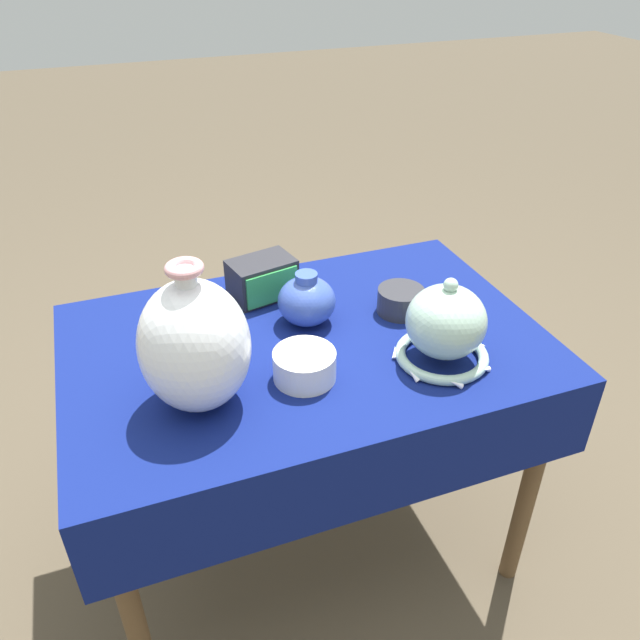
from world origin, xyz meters
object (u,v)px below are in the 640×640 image
Objects in this scene: vase_tall_bulbous at (195,345)px; jar_round_cobalt at (307,301)px; pot_squat_ivory at (304,366)px; pot_squat_charcoal at (401,301)px; vase_dome_bell at (445,327)px; mosaic_tile_box at (262,279)px.

vase_tall_bulbous is 2.29× the size of jar_round_cobalt.
pot_squat_charcoal is (0.29, 0.16, -0.00)m from pot_squat_ivory.
pot_squat_ivory is 0.97× the size of jar_round_cobalt.
vase_dome_bell reaches higher than pot_squat_charcoal.
vase_dome_bell is at bearing -65.60° from mosaic_tile_box.
pot_squat_charcoal is (0.50, 0.16, -0.10)m from vase_tall_bulbous.
pot_squat_ivory is (0.21, 0.00, -0.10)m from vase_tall_bulbous.
pot_squat_ivory is (-0.01, -0.34, -0.02)m from mosaic_tile_box.
pot_squat_charcoal is at bearing -8.75° from jar_round_cobalt.
vase_tall_bulbous reaches higher than mosaic_tile_box.
pot_squat_ivory is at bearing -110.59° from jar_round_cobalt.
vase_dome_bell is 1.65× the size of pot_squat_ivory.
mosaic_tile_box is at bearing 126.52° from vase_dome_bell.
vase_tall_bulbous is at bearing -145.50° from jar_round_cobalt.
mosaic_tile_box is 0.34m from pot_squat_charcoal.
mosaic_tile_box is 1.55× the size of pot_squat_charcoal.
jar_round_cobalt is (-0.22, 0.03, 0.03)m from pot_squat_charcoal.
vase_tall_bulbous reaches higher than jar_round_cobalt.
vase_tall_bulbous is 0.35m from jar_round_cobalt.
mosaic_tile_box is at bearing 147.59° from pot_squat_charcoal.
pot_squat_ivory is at bearing 0.12° from vase_tall_bulbous.
vase_dome_bell reaches higher than jar_round_cobalt.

